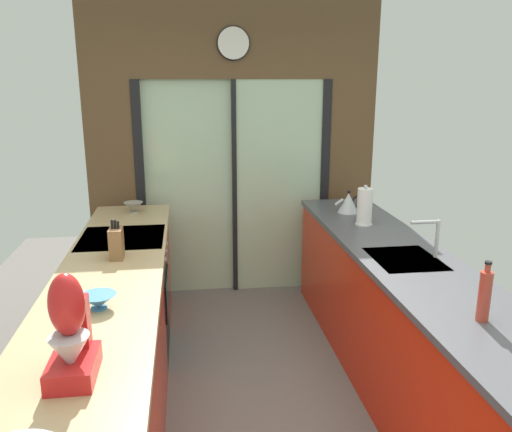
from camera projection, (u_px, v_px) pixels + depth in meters
The scene contains 13 objects.
ground_plane at pixel (262, 396), 3.40m from camera, with size 5.04×7.60×0.02m, color slate.
back_wall_unit at pixel (234, 133), 4.72m from camera, with size 2.64×0.12×2.70m.
left_counter_run at pixel (104, 383), 2.71m from camera, with size 0.62×3.80×0.92m.
right_counter_run at pixel (420, 344), 3.11m from camera, with size 0.62×3.80×0.92m.
sink_faucet at pixel (432, 232), 3.21m from camera, with size 0.19×0.02×0.24m.
oven_range at pixel (127, 298), 3.78m from camera, with size 0.60×0.60×0.92m.
mixing_bowl_near at pixel (98, 301), 2.51m from camera, with size 0.18×0.18×0.08m.
mixing_bowl_far at pixel (134, 207), 4.32m from camera, with size 0.16×0.16×0.09m.
knife_block at pixel (116, 243), 3.21m from camera, with size 0.08×0.14×0.25m.
stand_mixer at pixel (71, 338), 1.91m from camera, with size 0.17×0.27×0.42m.
kettle at pixel (349, 203), 4.32m from camera, with size 0.26×0.18×0.19m.
soap_bottle_far at pixel (485, 295), 2.37m from camera, with size 0.06×0.06×0.29m.
paper_towel_roll at pixel (365, 207), 3.93m from camera, with size 0.13×0.13×0.31m.
Camera 1 is at (-0.45, -2.34, 2.01)m, focal length 36.33 mm.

